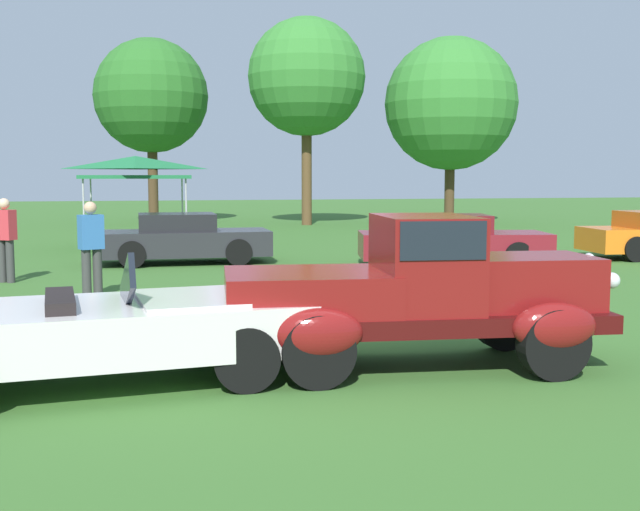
{
  "coord_description": "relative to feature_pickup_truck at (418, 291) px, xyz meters",
  "views": [
    {
      "loc": [
        -2.22,
        -8.55,
        2.14
      ],
      "look_at": [
        -0.15,
        1.04,
        1.14
      ],
      "focal_mm": 44.06,
      "sensor_mm": 36.0,
      "label": 1
    }
  ],
  "objects": [
    {
      "name": "feature_pickup_truck",
      "position": [
        0.0,
        0.0,
        0.0
      ],
      "size": [
        4.35,
        2.06,
        1.7
      ],
      "color": "#400B0B",
      "rests_on": "ground_plane"
    },
    {
      "name": "treeline_mid_left",
      "position": [
        3.72,
        25.2,
        5.43
      ],
      "size": [
        5.03,
        5.03,
        8.84
      ],
      "color": "brown",
      "rests_on": "ground_plane"
    },
    {
      "name": "treeline_center",
      "position": [
        10.18,
        24.96,
        4.42
      ],
      "size": [
        5.85,
        5.85,
        8.22
      ],
      "color": "#47331E",
      "rests_on": "ground_plane"
    },
    {
      "name": "canopy_tent_left_field",
      "position": [
        -3.31,
        15.55,
        1.56
      ],
      "size": [
        3.08,
        3.08,
        2.71
      ],
      "color": "#B7B7BC",
      "rests_on": "ground_plane"
    },
    {
      "name": "neighbor_convertible",
      "position": [
        -3.28,
        0.01,
        -0.28
      ],
      "size": [
        4.47,
        2.2,
        1.4
      ],
      "color": "silver",
      "rests_on": "ground_plane"
    },
    {
      "name": "treeline_far_left",
      "position": [
        -2.78,
        27.62,
        4.75
      ],
      "size": [
        5.0,
        5.0,
        8.13
      ],
      "color": "#47331E",
      "rests_on": "ground_plane"
    },
    {
      "name": "spectator_by_row",
      "position": [
        -3.92,
        5.96,
        0.05
      ],
      "size": [
        0.46,
        0.38,
        1.69
      ],
      "color": "#383838",
      "rests_on": "ground_plane"
    },
    {
      "name": "show_car_charcoal",
      "position": [
        -2.15,
        11.11,
        -0.26
      ],
      "size": [
        4.15,
        1.77,
        1.22
      ],
      "color": "#28282D",
      "rests_on": "ground_plane"
    },
    {
      "name": "spectator_near_truck",
      "position": [
        -5.75,
        8.37,
        0.05
      ],
      "size": [
        0.47,
        0.42,
        1.69
      ],
      "color": "#383838",
      "rests_on": "ground_plane"
    },
    {
      "name": "show_car_burgundy",
      "position": [
        4.05,
        9.18,
        -0.26
      ],
      "size": [
        4.63,
        2.45,
        1.22
      ],
      "color": "maroon",
      "rests_on": "ground_plane"
    },
    {
      "name": "ground_plane",
      "position": [
        -0.67,
        0.34,
        -0.86
      ],
      "size": [
        120.0,
        120.0,
        0.0
      ],
      "primitive_type": "plane",
      "color": "#386628"
    }
  ]
}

